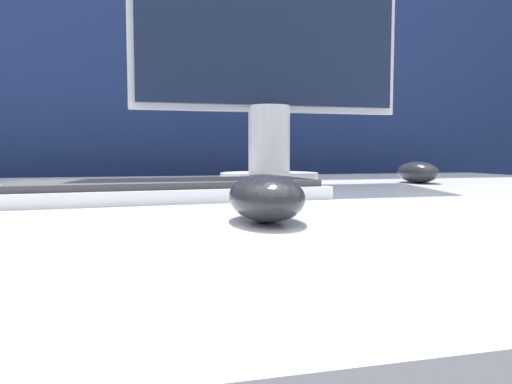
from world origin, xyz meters
The scene contains 5 objects.
partition_panel centered at (0.00, 0.70, 0.70)m, with size 5.00×0.03×1.40m.
computer_mouse_near centered at (0.02, -0.28, 0.75)m, with size 0.07×0.12×0.04m.
keyboard centered at (-0.04, -0.05, 0.74)m, with size 0.40×0.17×0.02m.
monitor centered at (0.17, 0.23, 1.04)m, with size 0.52×0.19×0.58m.
computer_mouse_far centered at (0.46, 0.17, 0.75)m, with size 0.07×0.11×0.04m.
Camera 1 is at (-0.09, -0.69, 0.79)m, focal length 35.00 mm.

